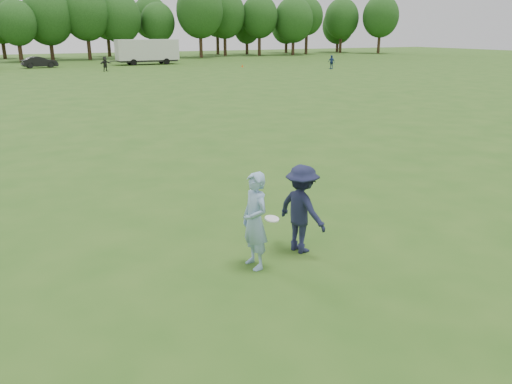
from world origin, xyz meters
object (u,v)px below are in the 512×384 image
Objects in this scene: car_f at (40,62)px; field_cone at (242,66)px; cargo_trailer at (147,51)px; thrower at (255,221)px; player_far_b at (331,62)px; player_far_d at (105,64)px; defender at (302,209)px.

car_f reaches higher than field_cone.
thrower is at bearing -103.35° from cargo_trailer.
thrower reaches higher than field_cone.
player_far_b is (31.23, 41.96, -0.15)m from thrower.
thrower is 1.16× the size of player_far_d.
defender is at bearing -125.59° from player_far_d.
player_far_b is 11.03m from field_cone.
player_far_d is 11.82m from cargo_trailer.
player_far_d is 0.40× the size of car_f.
player_far_d is at bearing -128.27° from cargo_trailer.
player_far_b is 0.17× the size of cargo_trailer.
defender is 1.16× the size of player_far_b.
thrower is 59.56m from car_f.
player_far_d is 5.40× the size of field_cone.
player_far_d is at bearing -126.95° from player_far_b.
player_far_d is at bearing 176.76° from field_cone.
car_f is 13.55× the size of field_cone.
cargo_trailer reaches higher than player_far_b.
thrower is at bearing -115.14° from field_cone.
thrower is at bearing 86.94° from defender.
field_cone is (22.09, 49.34, -0.76)m from defender.
player_far_b is 24.66m from cargo_trailer.
defender is 6.08× the size of field_cone.
cargo_trailer is (-17.05, 17.79, 0.99)m from player_far_b.
thrower reaches higher than defender.
thrower is 1.19× the size of player_far_b.
player_far_d reaches higher than field_cone.
defender is 1.13× the size of player_far_d.
cargo_trailer is (13.01, 59.52, 0.86)m from defender.
field_cone is (22.42, -9.98, -0.52)m from car_f.
player_far_d is 16.42m from field_cone.
car_f is (0.84, 59.55, -0.27)m from thrower.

